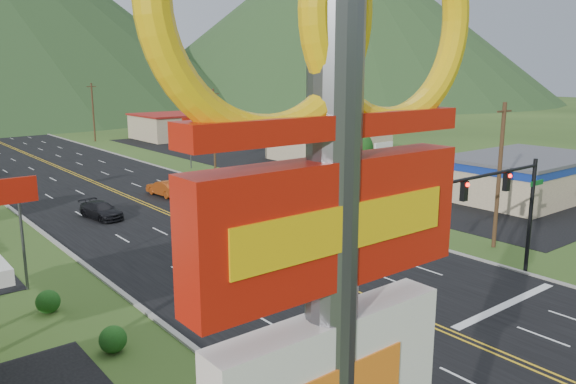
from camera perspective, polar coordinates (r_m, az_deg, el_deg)
pylon_sign at (r=6.50m, az=4.39°, el=-12.46°), size 4.32×0.60×14.00m
traffic_signal at (r=32.69m, az=20.33°, el=-0.37°), size 13.10×0.43×7.00m
building_east_near at (r=58.71m, az=22.94°, el=1.67°), size 15.40×10.40×4.10m
building_east_mid at (r=78.71m, az=4.18°, el=4.97°), size 14.40×11.40×4.30m
building_east_far at (r=104.98m, az=-10.63°, el=6.66°), size 16.40×12.40×4.50m
pole_sign_west_a at (r=33.79m, az=-25.67°, el=-0.91°), size 2.00×0.18×6.40m
pole_sign_east_a at (r=46.11m, az=9.64°, el=3.34°), size 2.00×0.18×6.40m
pole_sign_east_b at (r=71.34m, az=-9.95°, el=6.41°), size 2.00×0.18×6.40m
tree_east_a at (r=60.90m, az=6.87°, el=4.44°), size 3.84×3.84×5.82m
tree_east_b at (r=93.43m, az=-8.26°, el=7.08°), size 3.84×3.84×5.82m
utility_pole_a at (r=40.67m, az=20.66°, el=1.66°), size 1.60×0.28×10.00m
utility_pole_b at (r=67.27m, az=-7.51°, el=6.22°), size 1.60×0.28×10.00m
utility_pole_c at (r=103.48m, az=-19.18°, el=7.71°), size 1.60×0.28×10.00m
utility_pole_d at (r=141.75m, az=-24.72°, el=8.31°), size 1.60×0.28×10.00m
mountain_ne at (r=246.81m, az=5.03°, el=17.49°), size 180.00×180.00×70.00m
car_dark_mid at (r=49.00m, az=-18.45°, el=-1.82°), size 2.64×4.93×1.36m
car_red_far at (r=56.22m, az=-12.40°, el=0.36°), size 2.04×4.75×1.52m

